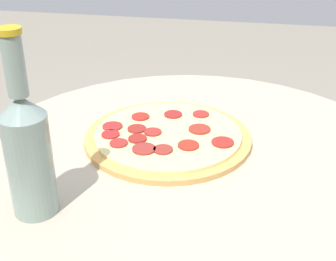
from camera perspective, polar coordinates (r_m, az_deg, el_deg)
name	(u,v)px	position (r m, az deg, el deg)	size (l,w,h in m)	color
table	(191,244)	(0.96, 2.84, -13.63)	(0.82, 0.82, 0.77)	#B2A893
pizza	(168,136)	(0.89, -0.05, -0.70)	(0.32, 0.32, 0.02)	tan
beer_bottle	(28,149)	(0.68, -16.73, -2.21)	(0.07, 0.07, 0.28)	gray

